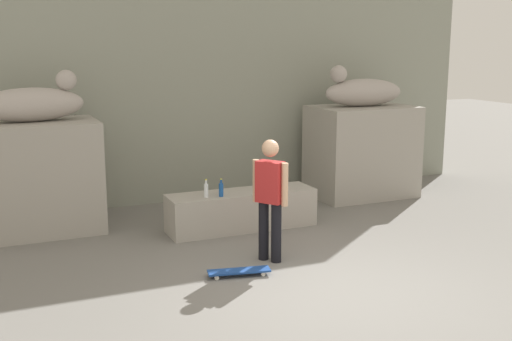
# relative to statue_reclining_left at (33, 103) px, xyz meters

# --- Properties ---
(ground_plane) EXTENTS (40.00, 40.00, 0.00)m
(ground_plane) POSITION_rel_statue_reclining_left_xyz_m (2.94, -4.06, -2.02)
(ground_plane) COLOR slate
(facade_wall) EXTENTS (11.59, 0.60, 5.68)m
(facade_wall) POSITION_rel_statue_reclining_left_xyz_m (2.94, 1.27, 0.82)
(facade_wall) COLOR gray
(facade_wall) RESTS_ON ground_plane
(pedestal_left) EXTENTS (1.92, 1.30, 1.74)m
(pedestal_left) POSITION_rel_statue_reclining_left_xyz_m (-0.04, -0.00, -1.15)
(pedestal_left) COLOR #A39E93
(pedestal_left) RESTS_ON ground_plane
(pedestal_right) EXTENTS (1.92, 1.30, 1.74)m
(pedestal_right) POSITION_rel_statue_reclining_left_xyz_m (5.92, -0.00, -1.15)
(pedestal_right) COLOR #A39E93
(pedestal_right) RESTS_ON ground_plane
(statue_reclining_left) EXTENTS (1.65, 0.73, 0.78)m
(statue_reclining_left) POSITION_rel_statue_reclining_left_xyz_m (0.00, 0.00, 0.00)
(statue_reclining_left) COLOR #B1A7A0
(statue_reclining_left) RESTS_ON pedestal_left
(statue_reclining_right) EXTENTS (1.62, 0.62, 0.78)m
(statue_reclining_right) POSITION_rel_statue_reclining_left_xyz_m (5.89, -0.00, 0.00)
(statue_reclining_right) COLOR #B1A7A0
(statue_reclining_right) RESTS_ON pedestal_right
(ledge_block) EXTENTS (2.38, 0.66, 0.61)m
(ledge_block) POSITION_rel_statue_reclining_left_xyz_m (2.94, -1.17, -1.72)
(ledge_block) COLOR #A39E93
(ledge_block) RESTS_ON ground_plane
(skater) EXTENTS (0.37, 0.46, 1.67)m
(skater) POSITION_rel_statue_reclining_left_xyz_m (2.72, -2.72, -1.10)
(skater) COLOR black
(skater) RESTS_ON ground_plane
(skateboard) EXTENTS (0.82, 0.35, 0.08)m
(skateboard) POSITION_rel_statue_reclining_left_xyz_m (2.12, -3.09, -1.96)
(skateboard) COLOR navy
(skateboard) RESTS_ON ground_plane
(bottle_clear) EXTENTS (0.07, 0.07, 0.28)m
(bottle_clear) POSITION_rel_statue_reclining_left_xyz_m (2.31, -1.29, -1.30)
(bottle_clear) COLOR silver
(bottle_clear) RESTS_ON ledge_block
(bottle_blue) EXTENTS (0.07, 0.07, 0.28)m
(bottle_blue) POSITION_rel_statue_reclining_left_xyz_m (2.54, -1.33, -1.30)
(bottle_blue) COLOR #194C99
(bottle_blue) RESTS_ON ledge_block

